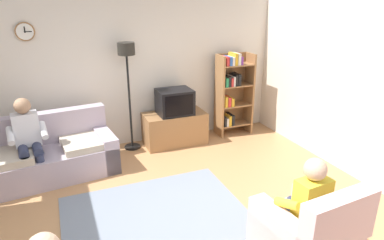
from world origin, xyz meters
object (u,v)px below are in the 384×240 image
Objects in this scene: tv_stand at (175,128)px; couch at (48,156)px; person_on_couch at (28,137)px; floor_lamp at (127,67)px; armchair_near_bookshelf at (307,233)px; bookshelf at (232,91)px; person_in_right_armchair at (304,202)px; tv at (175,102)px.

couch is at bearing -168.95° from tv_stand.
person_on_couch is (-2.35, -0.53, 0.41)m from tv_stand.
armchair_near_bookshelf is (1.03, -3.34, -1.16)m from floor_lamp.
person_on_couch is (-2.61, 2.72, 0.41)m from armchair_near_bookshelf.
floor_lamp reaches higher than bookshelf.
floor_lamp reaches higher than person_on_couch.
armchair_near_bookshelf reaches higher than tv_stand.
person_in_right_armchair is at bearing -72.51° from floor_lamp.
couch is 3.40m from bookshelf.
couch is 1.78× the size of person_in_right_armchair.
couch is at bearing -169.58° from tv.
person_in_right_armchair reaches higher than tv_stand.
tv is 0.54× the size of person_in_right_armchair.
armchair_near_bookshelf is (0.26, -3.22, -0.51)m from tv.
bookshelf is 1.28× the size of person_on_couch.
tv_stand is 0.98× the size of person_in_right_armchair.
armchair_near_bookshelf is at bearing -105.64° from bookshelf.
floor_lamp reaches higher than couch.
floor_lamp reaches higher than person_in_right_armchair.
couch is at bearing 131.17° from person_in_right_armchair.
tv_stand is 0.69× the size of bookshelf.
person_in_right_armchair reaches higher than tv.
tv is at bearing 94.65° from person_in_right_armchair.
tv is 3.27m from armchair_near_bookshelf.
couch and armchair_near_bookshelf have the same top height.
tv is (0.00, -0.02, 0.51)m from tv_stand.
couch reaches higher than tv_stand.
tv is at bearing -90.00° from tv_stand.
person_on_couch is at bearing -158.37° from floor_lamp.
tv reaches higher than armchair_near_bookshelf.
couch is 1.81× the size of tv_stand.
couch is 2.23m from tv.
tv_stand is 0.51m from tv.
tv_stand is 2.44m from person_on_couch.
tv is 0.64× the size of armchair_near_bookshelf.
person_on_couch reaches higher than couch.
person_on_couch reaches higher than tv.
armchair_near_bookshelf is at bearing -85.38° from tv_stand.
floor_lamp is at bearing 107.49° from person_in_right_armchair.
person_in_right_armchair reaches higher than couch.
bookshelf is at bearing 3.28° from tv_stand.
floor_lamp is at bearing 20.69° from couch.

